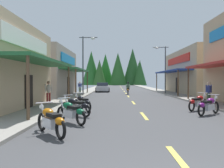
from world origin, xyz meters
TOP-DOWN VIEW (x-y plane):
  - ground at (0.00, 29.81)m, footprint 9.12×89.61m
  - sidewalk_left at (-5.63, 29.81)m, footprint 2.14×89.61m
  - sidewalk_right at (5.63, 29.81)m, footprint 2.14×89.61m
  - centerline_dashes at (0.00, 32.87)m, footprint 0.16×64.20m
  - storefront_left_far at (-10.68, 22.18)m, footprint 9.83×9.99m
  - storefront_right_far at (10.02, 26.40)m, footprint 8.52×13.68m
  - streetlamp_left at (-4.68, 21.60)m, footprint 1.99×0.30m
  - streetlamp_right at (4.67, 25.73)m, footprint 1.99×0.30m
  - motorcycle_parked_right_2 at (3.37, 8.70)m, footprint 1.69×1.47m
  - motorcycle_parked_right_3 at (3.45, 10.38)m, footprint 1.67×1.50m
  - motorcycle_parked_left_0 at (-3.53, 4.41)m, footprint 1.43×1.72m
  - motorcycle_parked_left_1 at (-3.28, 6.40)m, footprint 1.55×1.62m
  - motorcycle_parked_left_2 at (-3.43, 8.29)m, footprint 1.76×1.37m
  - motorcycle_parked_left_3 at (-3.35, 10.08)m, footprint 1.32×1.80m
  - rider_cruising_lead at (0.18, 25.26)m, footprint 0.60×2.14m
  - pedestrian_by_shop at (5.18, 13.04)m, footprint 0.53×0.39m
  - pedestrian_browsing at (-6.26, 13.25)m, footprint 0.45×0.43m
  - pedestrian_waiting at (-6.21, 27.35)m, footprint 0.49×0.41m
  - parked_car_curbside at (-3.36, 30.83)m, footprint 2.28×4.40m
  - treeline_backdrop at (-1.32, 75.88)m, footprint 22.66×12.01m

SIDE VIEW (x-z plane):
  - ground at x=0.00m, z-range -0.10..0.00m
  - centerline_dashes at x=0.00m, z-range 0.00..0.01m
  - sidewalk_left at x=-5.63m, z-range 0.00..0.12m
  - sidewalk_right at x=5.63m, z-range 0.00..0.12m
  - motorcycle_parked_right_2 at x=3.37m, z-range -0.03..1.01m
  - motorcycle_parked_right_3 at x=3.45m, z-range -0.03..1.01m
  - motorcycle_parked_left_0 at x=-3.53m, z-range -0.03..1.01m
  - motorcycle_parked_left_1 at x=-3.28m, z-range -0.03..1.01m
  - motorcycle_parked_left_2 at x=-3.43m, z-range -0.03..1.01m
  - motorcycle_parked_left_3 at x=-3.35m, z-range -0.03..1.01m
  - rider_cruising_lead at x=0.18m, z-range -0.13..1.44m
  - parked_car_curbside at x=-3.36m, z-range -0.01..1.39m
  - pedestrian_waiting at x=-6.21m, z-range 0.12..1.70m
  - pedestrian_by_shop at x=5.18m, z-range 0.13..1.81m
  - pedestrian_browsing at x=-6.26m, z-range 0.14..1.87m
  - storefront_left_far at x=-10.68m, z-range 0.00..5.24m
  - storefront_right_far at x=10.02m, z-range 0.00..5.58m
  - streetlamp_right at x=4.67m, z-range 0.92..6.97m
  - streetlamp_left at x=-4.68m, z-range 0.94..7.48m
  - treeline_backdrop at x=-1.32m, z-range -0.82..12.00m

